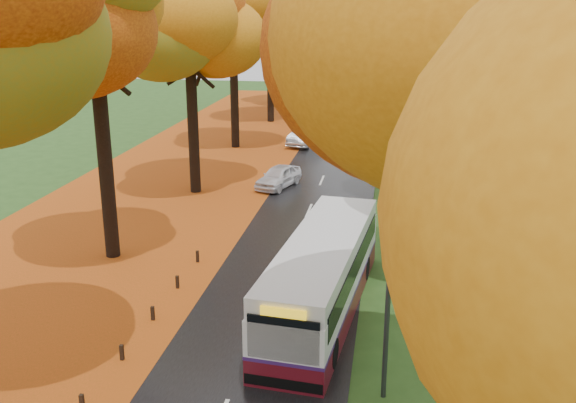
% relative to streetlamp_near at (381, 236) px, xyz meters
% --- Properties ---
extents(road, '(6.50, 90.00, 0.04)m').
position_rel_streetlamp_near_xyz_m(road, '(-3.95, 17.00, -4.69)').
color(road, black).
rests_on(road, ground).
extents(centre_line, '(0.12, 90.00, 0.01)m').
position_rel_streetlamp_near_xyz_m(centre_line, '(-3.95, 17.00, -4.67)').
color(centre_line, silver).
rests_on(centre_line, road).
extents(leaf_verge, '(12.00, 90.00, 0.02)m').
position_rel_streetlamp_near_xyz_m(leaf_verge, '(-12.95, 17.00, -4.70)').
color(leaf_verge, '#7E3E0B').
rests_on(leaf_verge, ground).
extents(leaf_drift, '(0.90, 90.00, 0.01)m').
position_rel_streetlamp_near_xyz_m(leaf_drift, '(-7.00, 17.00, -4.67)').
color(leaf_drift, '#CD4B15').
rests_on(leaf_drift, road).
extents(trees_left, '(9.20, 74.00, 13.88)m').
position_rel_streetlamp_near_xyz_m(trees_left, '(-11.13, 19.06, 4.82)').
color(trees_left, black).
rests_on(trees_left, ground).
extents(trees_right, '(9.30, 74.20, 13.96)m').
position_rel_streetlamp_near_xyz_m(trees_right, '(3.24, 18.91, 4.98)').
color(trees_right, black).
rests_on(trees_right, ground).
extents(streetlamp_near, '(2.45, 0.18, 8.00)m').
position_rel_streetlamp_near_xyz_m(streetlamp_near, '(0.00, 0.00, 0.00)').
color(streetlamp_near, '#333538').
rests_on(streetlamp_near, ground).
extents(streetlamp_mid, '(2.45, 0.18, 8.00)m').
position_rel_streetlamp_near_xyz_m(streetlamp_mid, '(0.00, 22.00, 0.00)').
color(streetlamp_mid, '#333538').
rests_on(streetlamp_mid, ground).
extents(streetlamp_far, '(2.45, 0.18, 8.00)m').
position_rel_streetlamp_near_xyz_m(streetlamp_far, '(0.00, 44.00, 0.00)').
color(streetlamp_far, '#333538').
rests_on(streetlamp_far, ground).
extents(bus, '(3.37, 10.44, 2.70)m').
position_rel_streetlamp_near_xyz_m(bus, '(-2.00, 4.76, -3.26)').
color(bus, '#520C16').
rests_on(bus, road).
extents(car_white, '(2.58, 4.02, 1.27)m').
position_rel_streetlamp_near_xyz_m(car_white, '(-6.30, 20.12, -4.04)').
color(car_white, white).
rests_on(car_white, road).
extents(car_silver, '(2.55, 4.84, 1.52)m').
position_rel_streetlamp_near_xyz_m(car_silver, '(-6.30, 32.07, -3.92)').
color(car_silver, '#93949A').
rests_on(car_silver, road).
extents(car_dark, '(2.62, 4.18, 1.13)m').
position_rel_streetlamp_near_xyz_m(car_dark, '(-6.12, 35.97, -4.11)').
color(car_dark, black).
rests_on(car_dark, road).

